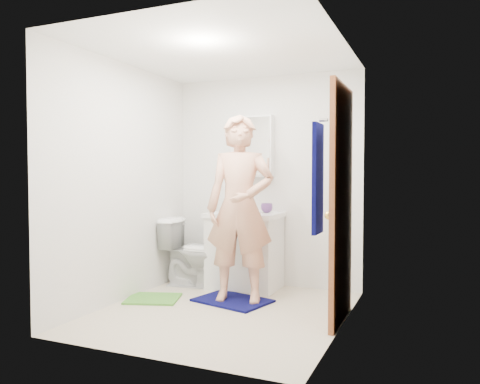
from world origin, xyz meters
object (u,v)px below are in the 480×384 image
at_px(toilet, 195,252).
at_px(soap_dispenser, 232,203).
at_px(man, 240,208).
at_px(toothbrush_cup, 267,208).
at_px(towel, 318,179).
at_px(vanity_cabinet, 245,253).
at_px(medicine_cabinet, 252,146).

xyz_separation_m(toilet, soap_dispenser, (0.41, 0.09, 0.57)).
height_order(soap_dispenser, man, man).
relative_size(soap_dispenser, toothbrush_cup, 1.57).
bearing_deg(man, towel, -54.70).
bearing_deg(man, vanity_cabinet, 95.43).
bearing_deg(soap_dispenser, toothbrush_cup, 19.15).
relative_size(vanity_cabinet, medicine_cabinet, 1.14).
bearing_deg(medicine_cabinet, man, -77.43).
distance_m(toilet, soap_dispenser, 0.71).
xyz_separation_m(towel, toothbrush_cup, (-0.96, 1.59, -0.35)).
distance_m(soap_dispenser, man, 0.62).
relative_size(towel, soap_dispenser, 3.86).
bearing_deg(toothbrush_cup, vanity_cabinet, -155.38).
bearing_deg(man, medicine_cabinet, 90.60).
distance_m(medicine_cabinet, towel, 2.11).
relative_size(medicine_cabinet, man, 0.38).
relative_size(vanity_cabinet, soap_dispenser, 3.86).
bearing_deg(medicine_cabinet, soap_dispenser, -120.69).
xyz_separation_m(towel, man, (-1.01, 0.93, -0.31)).
distance_m(vanity_cabinet, toothbrush_cup, 0.56).
bearing_deg(vanity_cabinet, toilet, -167.91).
bearing_deg(toilet, medicine_cabinet, -64.82).
distance_m(vanity_cabinet, soap_dispenser, 0.57).
relative_size(toilet, man, 0.42).
xyz_separation_m(vanity_cabinet, medicine_cabinet, (0.00, 0.22, 1.20)).
height_order(medicine_cabinet, toilet, medicine_cabinet).
bearing_deg(soap_dispenser, man, -58.47).
xyz_separation_m(medicine_cabinet, toothbrush_cup, (0.22, -0.12, -0.70)).
relative_size(vanity_cabinet, toilet, 1.03).
bearing_deg(medicine_cabinet, vanity_cabinet, -90.00).
distance_m(towel, man, 1.40).
xyz_separation_m(soap_dispenser, man, (0.32, -0.53, -0.01)).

